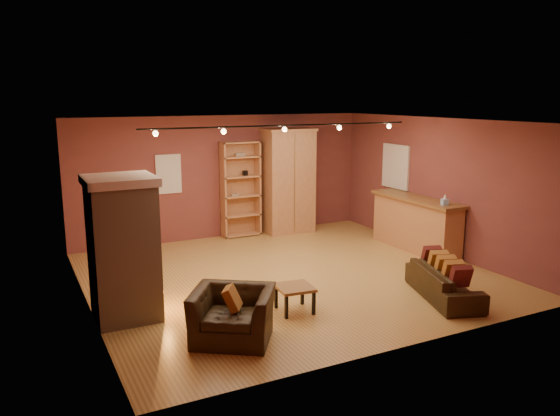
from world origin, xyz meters
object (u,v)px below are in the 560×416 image
fireplace (124,248)px  armoire (288,181)px  bar_counter (416,223)px  armchair (232,306)px  loveseat (444,277)px  bookcase (240,188)px  coffee_table (295,290)px

fireplace → armoire: armoire is taller
bar_counter → armchair: (-5.12, -2.33, -0.11)m
loveseat → fireplace: bearing=91.1°
fireplace → armoire: size_ratio=0.85×
loveseat → armchair: armchair is taller
fireplace → bar_counter: fireplace is taller
bookcase → coffee_table: 4.84m
loveseat → coffee_table: size_ratio=3.06×
bar_counter → coffee_table: bearing=-154.8°
armchair → coffee_table: (1.21, 0.48, -0.12)m
bookcase → coffee_table: bookcase is taller
loveseat → armoire: bearing=21.2°
bar_counter → loveseat: (-1.48, -2.44, -0.22)m
coffee_table → fireplace: bearing=158.2°
armoire → bookcase: bearing=170.4°
armoire → bar_counter: size_ratio=1.05×
fireplace → coffee_table: (2.33, -0.93, -0.72)m
bookcase → armoire: size_ratio=0.89×
armoire → coffee_table: size_ratio=4.25×
bookcase → loveseat: (1.39, -5.26, -0.77)m
fireplace → coffee_table: bearing=-21.8°
loveseat → armchair: size_ratio=1.40×
bookcase → bar_counter: 4.06m
coffee_table → armchair: bearing=-158.3°
bookcase → armoire: armoire is taller
armoire → bar_counter: armoire is taller
bar_counter → coffee_table: size_ratio=4.06×
fireplace → bookcase: size_ratio=0.96×
bookcase → bar_counter: size_ratio=0.93×
armoire → coffee_table: armoire is taller
bar_counter → coffee_table: 4.33m
fireplace → armoire: bearing=37.8°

